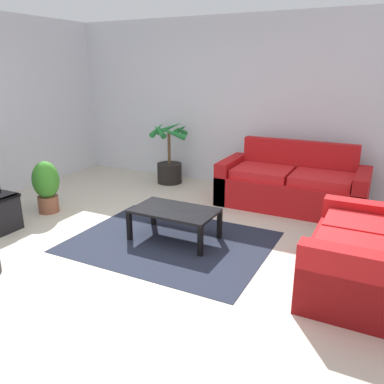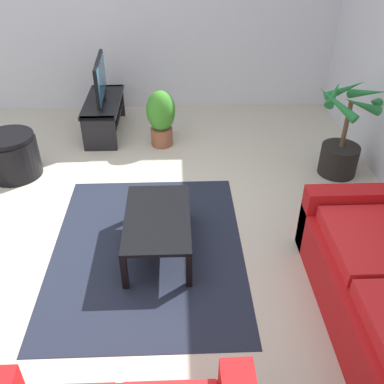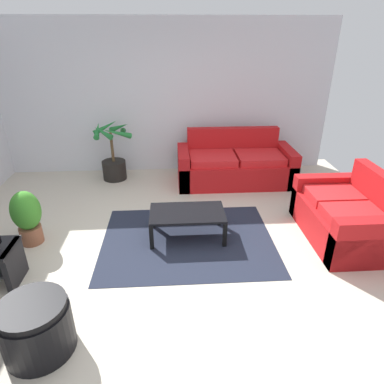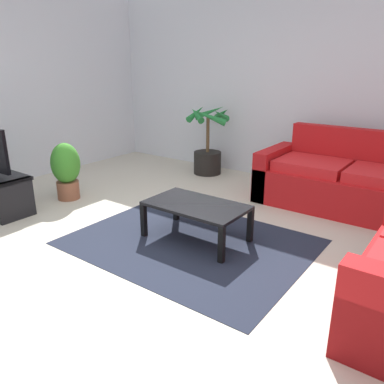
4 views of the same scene
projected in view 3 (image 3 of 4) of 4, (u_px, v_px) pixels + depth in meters
ground_plane at (170, 262)px, 3.93m from camera, size 6.60×6.60×0.00m
wall_back at (167, 99)px, 6.04m from camera, size 6.00×0.06×2.70m
couch_main at (235, 166)px, 5.92m from camera, size 2.01×0.90×0.90m
couch_loveseat at (346, 217)px, 4.30m from camera, size 0.90×1.41×0.90m
coffee_table at (187, 215)px, 4.30m from camera, size 0.96×0.56×0.37m
area_rug at (188, 240)px, 4.34m from camera, size 2.20×1.70×0.01m
potted_palm at (114, 158)px, 5.99m from camera, size 0.73×0.76×1.06m
potted_plant_small at (27, 216)px, 4.14m from camera, size 0.36×0.36×0.72m
ottoman at (37, 327)px, 2.76m from camera, size 0.58×0.58×0.49m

